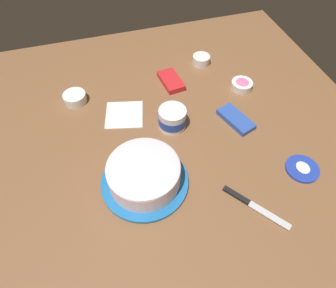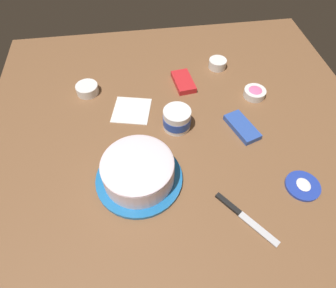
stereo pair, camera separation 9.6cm
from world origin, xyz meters
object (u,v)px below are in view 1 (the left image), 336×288
sprinkle_bowl_orange (75,98)px  sprinkle_bowl_pink (242,85)px  sprinkle_bowl_rainbow (201,60)px  candy_box_upper (171,81)px  paper_napkin (124,114)px  frosting_tub_lid (302,169)px  frosting_tub (172,118)px  spreading_knife (249,203)px  frosted_cake (144,175)px  candy_box_lower (236,120)px

sprinkle_bowl_orange → sprinkle_bowl_pink: sprinkle_bowl_orange is taller
sprinkle_bowl_pink → sprinkle_bowl_rainbow: bearing=-153.0°
candy_box_upper → paper_napkin: bearing=-67.9°
frosting_tub_lid → sprinkle_bowl_orange: size_ratio=1.23×
frosting_tub → sprinkle_bowl_pink: 0.38m
paper_napkin → sprinkle_bowl_pink: bearing=91.6°
frosting_tub_lid → sprinkle_bowl_orange: 0.94m
frosting_tub_lid → spreading_knife: (0.07, -0.24, -0.00)m
sprinkle_bowl_pink → frosting_tub_lid: bearing=2.4°
sprinkle_bowl_orange → frosted_cake: bearing=21.5°
paper_napkin → candy_box_lower: bearing=68.5°
frosting_tub_lid → sprinkle_bowl_orange: sprinkle_bowl_orange is taller
frosted_cake → sprinkle_bowl_pink: frosted_cake is taller
frosting_tub_lid → spreading_knife: frosting_tub_lid is taller
frosting_tub → sprinkle_bowl_rainbow: (-0.34, 0.25, -0.02)m
frosted_cake → candy_box_lower: (-0.17, 0.42, -0.04)m
candy_box_lower → frosting_tub: bearing=-121.1°
candy_box_lower → paper_napkin: bearing=-130.3°
frosted_cake → spreading_knife: size_ratio=1.48×
sprinkle_bowl_orange → sprinkle_bowl_pink: 0.73m
frosted_cake → paper_napkin: frosted_cake is taller
candy_box_lower → frosted_cake: bearing=-86.7°
sprinkle_bowl_rainbow → frosting_tub: bearing=-36.1°
frosted_cake → frosting_tub: 0.28m
frosting_tub_lid → candy_box_upper: 0.66m
frosted_cake → sprinkle_bowl_rainbow: 0.71m
frosted_cake → spreading_knife: 0.36m
candy_box_lower → paper_napkin: 0.46m
frosting_tub → sprinkle_bowl_orange: 0.43m
frosting_tub → frosting_tub_lid: (0.33, 0.38, -0.04)m
frosting_tub → candy_box_upper: (-0.25, 0.07, -0.03)m
candy_box_lower → spreading_knife: bearing=-36.7°
sprinkle_bowl_orange → sprinkle_bowl_rainbow: size_ratio=1.16×
frosted_cake → sprinkle_bowl_orange: (-0.47, -0.19, -0.03)m
sprinkle_bowl_pink → paper_napkin: 0.53m
frosted_cake → sprinkle_bowl_pink: (-0.35, 0.53, -0.03)m
sprinkle_bowl_rainbow → candy_box_lower: bearing=0.2°
frosted_cake → frosting_tub_lid: bearing=78.9°
frosting_tub → candy_box_lower: (0.06, 0.25, -0.03)m
spreading_knife → sprinkle_bowl_pink: bearing=157.2°
frosted_cake → candy_box_lower: frosted_cake is taller
frosting_tub → paper_napkin: frosting_tub is taller
sprinkle_bowl_pink → candy_box_upper: 0.31m
frosting_tub_lid → paper_napkin: (-0.44, -0.55, -0.00)m
spreading_knife → paper_napkin: size_ratio=1.34×
frosting_tub → frosting_tub_lid: bearing=48.9°
frosting_tub → sprinkle_bowl_orange: size_ratio=1.15×
candy_box_lower → candy_box_upper: 0.35m
sprinkle_bowl_orange → candy_box_lower: sprinkle_bowl_orange is taller
sprinkle_bowl_rainbow → frosting_tub_lid: bearing=10.8°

